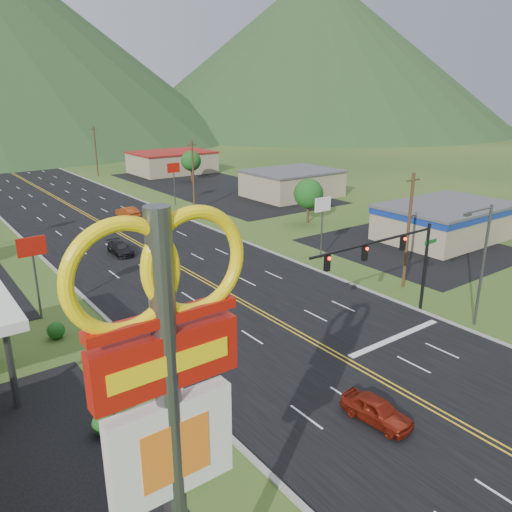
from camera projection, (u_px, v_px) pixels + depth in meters
pylon_sign at (169, 401)px, 11.77m from camera, size 4.32×0.60×14.00m
traffic_signal at (393, 255)px, 35.42m from camera, size 13.10×0.43×7.00m
streetlight_east at (482, 258)px, 35.06m from camera, size 3.28×0.25×9.00m
building_east_near at (446, 219)px, 58.05m from camera, size 15.40×10.40×4.10m
building_east_mid at (292, 183)px, 82.18m from camera, size 14.40×11.40×4.30m
building_east_far at (172, 162)px, 106.69m from camera, size 16.40×12.40×4.50m
pole_sign_west_a at (33, 255)px, 36.21m from camera, size 2.00×0.18×6.40m
pole_sign_east_a at (323, 211)px, 49.90m from camera, size 2.00×0.18×6.40m
pole_sign_east_b at (174, 172)px, 74.40m from camera, size 2.00×0.18×6.40m
tree_east_a at (308, 194)px, 64.52m from camera, size 3.84×3.84×5.82m
tree_east_b at (191, 161)px, 95.87m from camera, size 3.84×3.84×5.82m
utility_pole_a at (408, 230)px, 42.51m from camera, size 1.60×0.28×10.00m
utility_pole_b at (193, 176)px, 70.83m from camera, size 1.60×0.28×10.00m
utility_pole_c at (96, 151)px, 101.45m from camera, size 1.60×0.28×10.00m
utility_pole_d at (44, 138)px, 132.07m from camera, size 1.60×0.28×10.00m
mountain_ne at (315, 51)px, 230.07m from camera, size 180.00×180.00×70.00m
car_red_near at (376, 411)px, 25.69m from camera, size 1.95×4.03×1.32m
car_dark_mid at (120, 249)px, 52.63m from camera, size 1.76×4.27×1.24m
car_red_far at (128, 212)px, 68.20m from camera, size 1.99×4.65×1.49m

